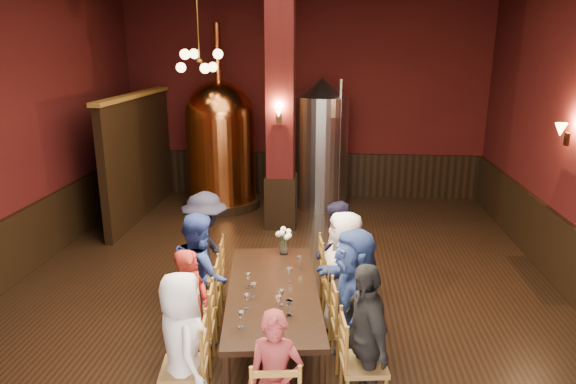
# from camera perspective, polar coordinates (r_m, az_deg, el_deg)

# --- Properties ---
(room) EXTENTS (10.00, 10.02, 4.50)m
(room) POSITION_cam_1_polar(r_m,az_deg,el_deg) (6.69, -0.71, 6.31)
(room) COLOR black
(room) RESTS_ON ground
(wainscot_back) EXTENTS (7.90, 0.08, 1.00)m
(wainscot_back) POSITION_cam_1_polar(r_m,az_deg,el_deg) (11.89, 1.73, 2.00)
(wainscot_back) COLOR black
(wainscot_back) RESTS_ON ground
(wainscot_left) EXTENTS (0.08, 9.90, 1.00)m
(wainscot_left) POSITION_cam_1_polar(r_m,az_deg,el_deg) (8.53, -28.33, -5.72)
(wainscot_left) COLOR black
(wainscot_left) RESTS_ON ground
(column) EXTENTS (0.58, 0.58, 4.50)m
(column) POSITION_cam_1_polar(r_m,az_deg,el_deg) (9.48, -0.81, 9.18)
(column) COLOR #400F0D
(column) RESTS_ON ground
(partition) EXTENTS (0.22, 3.50, 2.40)m
(partition) POSITION_cam_1_polar(r_m,az_deg,el_deg) (10.72, -16.20, 3.66)
(partition) COLOR black
(partition) RESTS_ON ground
(pendant_cluster) EXTENTS (0.90, 0.90, 1.70)m
(pendant_cluster) POSITION_cam_1_polar(r_m,az_deg,el_deg) (9.78, -9.82, 14.17)
(pendant_cluster) COLOR #A57226
(pendant_cluster) RESTS_ON room
(sconce_wall) EXTENTS (0.20, 0.20, 0.36)m
(sconce_wall) POSITION_cam_1_polar(r_m,az_deg,el_deg) (8.12, 28.63, 5.73)
(sconce_wall) COLOR black
(sconce_wall) RESTS_ON room
(sconce_column) EXTENTS (0.20, 0.20, 0.36)m
(sconce_column) POSITION_cam_1_polar(r_m,az_deg,el_deg) (9.19, -1.00, 8.65)
(sconce_column) COLOR black
(sconce_column) RESTS_ON column
(dining_table) EXTENTS (1.31, 2.51, 0.75)m
(dining_table) POSITION_cam_1_polar(r_m,az_deg,el_deg) (5.86, -1.70, -11.29)
(dining_table) COLOR black
(dining_table) RESTS_ON ground
(chair_0) EXTENTS (0.52, 0.52, 0.92)m
(chair_0) POSITION_cam_1_polar(r_m,az_deg,el_deg) (5.19, -11.48, -18.58)
(chair_0) COLOR brown
(chair_0) RESTS_ON ground
(person_0) EXTENTS (0.71, 0.82, 1.42)m
(person_0) POSITION_cam_1_polar(r_m,az_deg,el_deg) (5.05, -11.64, -16.23)
(person_0) COLOR white
(person_0) RESTS_ON ground
(chair_1) EXTENTS (0.52, 0.52, 0.92)m
(chair_1) POSITION_cam_1_polar(r_m,az_deg,el_deg) (5.74, -10.44, -14.81)
(chair_1) COLOR brown
(chair_1) RESTS_ON ground
(person_1) EXTENTS (0.42, 0.56, 1.37)m
(person_1) POSITION_cam_1_polar(r_m,az_deg,el_deg) (5.63, -10.56, -12.82)
(person_1) COLOR maroon
(person_1) RESTS_ON ground
(chair_2) EXTENTS (0.52, 0.52, 0.92)m
(chair_2) POSITION_cam_1_polar(r_m,az_deg,el_deg) (6.31, -9.63, -11.75)
(chair_2) COLOR brown
(chair_2) RESTS_ON ground
(person_2) EXTENTS (0.69, 0.84, 1.55)m
(person_2) POSITION_cam_1_polar(r_m,az_deg,el_deg) (6.17, -9.76, -9.17)
(person_2) COLOR navy
(person_2) RESTS_ON ground
(chair_3) EXTENTS (0.52, 0.52, 0.92)m
(chair_3) POSITION_cam_1_polar(r_m,az_deg,el_deg) (6.91, -8.96, -9.17)
(chair_3) COLOR brown
(chair_3) RESTS_ON ground
(person_3) EXTENTS (0.63, 1.05, 1.59)m
(person_3) POSITION_cam_1_polar(r_m,az_deg,el_deg) (6.77, -9.08, -6.58)
(person_3) COLOR black
(person_3) RESTS_ON ground
(chair_4) EXTENTS (0.52, 0.52, 0.92)m
(chair_4) POSITION_cam_1_polar(r_m,az_deg,el_deg) (5.20, 8.39, -18.29)
(chair_4) COLOR brown
(chair_4) RESTS_ON ground
(person_4) EXTENTS (0.63, 0.94, 1.49)m
(person_4) POSITION_cam_1_polar(r_m,az_deg,el_deg) (5.05, 8.53, -15.63)
(person_4) COLOR black
(person_4) RESTS_ON ground
(chair_5) EXTENTS (0.52, 0.52, 0.92)m
(chair_5) POSITION_cam_1_polar(r_m,az_deg,el_deg) (5.76, 7.14, -14.56)
(chair_5) COLOR brown
(chair_5) RESTS_ON ground
(person_5) EXTENTS (0.86, 1.53, 1.57)m
(person_5) POSITION_cam_1_polar(r_m,az_deg,el_deg) (5.60, 7.26, -11.69)
(person_5) COLOR navy
(person_5) RESTS_ON ground
(chair_6) EXTENTS (0.52, 0.52, 0.92)m
(chair_6) POSITION_cam_1_polar(r_m,az_deg,el_deg) (6.33, 6.16, -11.54)
(chair_6) COLOR brown
(chair_6) RESTS_ON ground
(person_6) EXTENTS (0.61, 0.82, 1.54)m
(person_6) POSITION_cam_1_polar(r_m,az_deg,el_deg) (6.19, 6.24, -9.01)
(person_6) COLOR white
(person_6) RESTS_ON ground
(chair_7) EXTENTS (0.52, 0.52, 0.92)m
(chair_7) POSITION_cam_1_polar(r_m,az_deg,el_deg) (6.92, 5.34, -8.99)
(chair_7) COLOR brown
(chair_7) RESTS_ON ground
(person_7) EXTENTS (0.36, 0.71, 1.44)m
(person_7) POSITION_cam_1_polar(r_m,az_deg,el_deg) (6.81, 5.40, -6.99)
(person_7) COLOR black
(person_7) RESTS_ON ground
(person_8) EXTENTS (0.50, 0.34, 1.32)m
(person_8) POSITION_cam_1_polar(r_m,az_deg,el_deg) (4.56, -1.41, -20.58)
(person_8) COLOR maroon
(person_8) RESTS_ON ground
(copper_kettle) EXTENTS (1.78, 1.78, 3.80)m
(copper_kettle) POSITION_cam_1_polar(r_m,az_deg,el_deg) (10.96, -7.47, 5.42)
(copper_kettle) COLOR black
(copper_kettle) RESTS_ON ground
(steel_vessel) EXTENTS (1.40, 1.40, 2.73)m
(steel_vessel) POSITION_cam_1_polar(r_m,az_deg,el_deg) (10.93, 3.73, 5.38)
(steel_vessel) COLOR #B2B2B7
(steel_vessel) RESTS_ON ground
(rose_vase) EXTENTS (0.21, 0.21, 0.36)m
(rose_vase) POSITION_cam_1_polar(r_m,az_deg,el_deg) (6.66, -0.46, -5.01)
(rose_vase) COLOR white
(rose_vase) RESTS_ON dining_table
(wine_glass_0) EXTENTS (0.07, 0.07, 0.17)m
(wine_glass_0) POSITION_cam_1_polar(r_m,az_deg,el_deg) (5.28, 0.05, -12.79)
(wine_glass_0) COLOR white
(wine_glass_0) RESTS_ON dining_table
(wine_glass_1) EXTENTS (0.07, 0.07, 0.17)m
(wine_glass_1) POSITION_cam_1_polar(r_m,az_deg,el_deg) (5.28, 0.22, -12.74)
(wine_glass_1) COLOR white
(wine_glass_1) RESTS_ON dining_table
(wine_glass_2) EXTENTS (0.07, 0.07, 0.17)m
(wine_glass_2) POSITION_cam_1_polar(r_m,az_deg,el_deg) (5.10, -5.25, -13.94)
(wine_glass_2) COLOR white
(wine_glass_2) RESTS_ON dining_table
(wine_glass_3) EXTENTS (0.07, 0.07, 0.17)m
(wine_glass_3) POSITION_cam_1_polar(r_m,az_deg,el_deg) (5.36, -1.04, -12.28)
(wine_glass_3) COLOR white
(wine_glass_3) RESTS_ON dining_table
(wine_glass_4) EXTENTS (0.07, 0.07, 0.17)m
(wine_glass_4) POSITION_cam_1_polar(r_m,az_deg,el_deg) (5.47, -0.76, -11.67)
(wine_glass_4) COLOR white
(wine_glass_4) RESTS_ON dining_table
(wine_glass_5) EXTENTS (0.07, 0.07, 0.17)m
(wine_glass_5) POSITION_cam_1_polar(r_m,az_deg,el_deg) (5.85, -4.44, -9.78)
(wine_glass_5) COLOR white
(wine_glass_5) RESTS_ON dining_table
(wine_glass_6) EXTENTS (0.07, 0.07, 0.17)m
(wine_glass_6) POSITION_cam_1_polar(r_m,az_deg,el_deg) (6.28, 1.30, -7.87)
(wine_glass_6) COLOR white
(wine_glass_6) RESTS_ON dining_table
(wine_glass_7) EXTENTS (0.07, 0.07, 0.17)m
(wine_glass_7) POSITION_cam_1_polar(r_m,az_deg,el_deg) (5.41, -4.60, -12.07)
(wine_glass_7) COLOR white
(wine_glass_7) RESTS_ON dining_table
(wine_glass_8) EXTENTS (0.07, 0.07, 0.17)m
(wine_glass_8) POSITION_cam_1_polar(r_m,az_deg,el_deg) (5.63, -3.84, -10.88)
(wine_glass_8) COLOR white
(wine_glass_8) RESTS_ON dining_table
(wine_glass_9) EXTENTS (0.07, 0.07, 0.17)m
(wine_glass_9) POSITION_cam_1_polar(r_m,az_deg,el_deg) (5.97, 0.18, -9.20)
(wine_glass_9) COLOR white
(wine_glass_9) RESTS_ON dining_table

